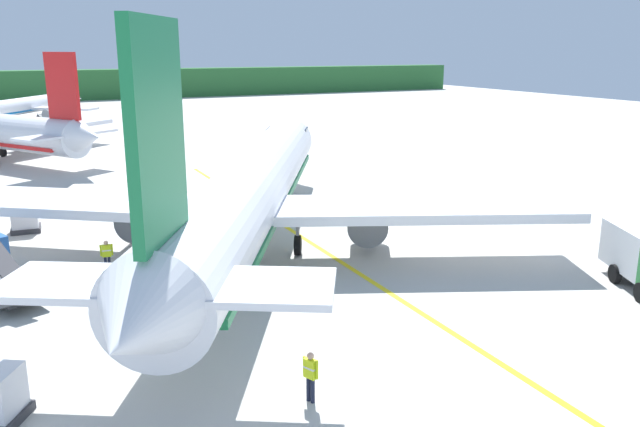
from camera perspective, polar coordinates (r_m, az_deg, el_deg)
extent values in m
cube|color=#B7B5AD|center=(59.07, -26.05, 2.21)|extent=(240.00, 320.00, 0.20)
cube|color=#28602D|center=(149.06, -26.34, 10.07)|extent=(216.00, 6.00, 6.35)
cylinder|color=white|center=(36.12, -5.92, 2.45)|extent=(20.85, 33.29, 3.80)
cone|color=white|center=(54.87, -2.65, 6.66)|extent=(4.32, 3.85, 3.61)
cone|color=white|center=(17.82, -16.34, -9.65)|extent=(4.38, 4.37, 3.23)
cube|color=#192333|center=(52.59, -2.92, 7.25)|extent=(3.99, 3.67, 0.60)
cube|color=white|center=(37.03, -20.50, 0.84)|extent=(15.85, 13.13, 0.50)
cylinder|color=slate|center=(37.93, -15.47, -0.32)|extent=(3.48, 3.87, 2.20)
cube|color=white|center=(33.99, 8.93, 0.43)|extent=(16.60, 10.70, 0.50)
cylinder|color=slate|center=(35.89, 4.24, -0.65)|extent=(3.48, 3.87, 2.20)
cube|color=#19723F|center=(19.40, -14.28, 7.07)|extent=(2.46, 4.02, 6.50)
cube|color=white|center=(20.54, -13.45, -6.18)|extent=(10.64, 7.86, 0.24)
cube|color=#19723F|center=(36.35, -5.87, 0.84)|extent=(18.93, 30.06, 0.36)
cylinder|color=black|center=(49.98, -3.29, 2.44)|extent=(0.84, 1.13, 1.10)
cylinder|color=gray|center=(49.82, -3.30, 3.34)|extent=(0.20, 0.20, 0.50)
cylinder|color=black|center=(35.96, -10.28, -2.62)|extent=(0.84, 1.13, 1.10)
cylinder|color=gray|center=(35.74, -10.33, -1.40)|extent=(0.20, 0.20, 0.50)
cylinder|color=black|center=(35.10, -1.99, -2.82)|extent=(0.84, 1.13, 1.10)
cylinder|color=gray|center=(34.87, -2.00, -1.57)|extent=(0.20, 0.20, 0.50)
cone|color=silver|center=(59.73, -19.92, 6.45)|extent=(3.99, 3.99, 2.89)
cube|color=silver|center=(77.17, -22.73, 7.13)|extent=(13.75, 12.45, 0.45)
cylinder|color=slate|center=(77.18, -24.83, 6.11)|extent=(3.23, 3.47, 1.97)
cube|color=red|center=(61.51, -21.95, 10.47)|extent=(2.45, 3.45, 5.81)
cube|color=silver|center=(61.88, -21.58, 6.55)|extent=(9.33, 7.55, 0.21)
cylinder|color=black|center=(74.49, -26.37, 4.92)|extent=(0.81, 0.99, 0.98)
cylinder|color=gray|center=(74.39, -26.43, 5.46)|extent=(0.18, 0.18, 0.45)
cylinder|color=white|center=(110.14, -24.90, 8.68)|extent=(14.92, 20.97, 2.47)
cone|color=white|center=(121.07, -21.69, 9.54)|extent=(2.90, 2.90, 2.10)
cube|color=white|center=(108.25, -21.81, 8.68)|extent=(10.05, 9.01, 0.33)
cylinder|color=slate|center=(108.19, -22.91, 8.15)|extent=(2.34, 2.53, 1.43)
cube|color=#0C66B2|center=(119.13, -22.31, 10.91)|extent=(1.77, 2.53, 4.23)
cube|color=white|center=(119.31, -22.16, 9.43)|extent=(6.81, 5.45, 0.16)
cube|color=#0C66B2|center=(110.20, -24.86, 8.33)|extent=(13.53, 18.94, 0.23)
cylinder|color=black|center=(110.25, -23.77, 7.79)|extent=(0.58, 0.72, 0.72)
cylinder|color=gray|center=(110.20, -23.80, 8.06)|extent=(0.13, 0.13, 0.33)
cylinder|color=black|center=(112.04, -25.26, 7.73)|extent=(0.58, 0.72, 0.72)
cylinder|color=gray|center=(111.99, -25.29, 7.99)|extent=(0.13, 0.13, 0.33)
cube|color=#4C4C51|center=(31.86, -26.11, -5.87)|extent=(3.56, 4.70, 0.24)
cube|color=#2D2D33|center=(31.19, -26.04, -4.38)|extent=(2.40, 4.35, 1.84)
cylinder|color=black|center=(34.70, -25.99, -4.72)|extent=(0.59, 0.94, 0.90)
cylinder|color=black|center=(32.30, -24.24, -5.90)|extent=(0.59, 0.94, 0.90)
cylinder|color=black|center=(34.15, 24.74, -4.88)|extent=(0.62, 0.94, 0.90)
cube|color=#333338|center=(43.58, -24.67, -1.25)|extent=(1.79, 1.79, 0.30)
cube|color=silver|center=(43.36, -24.79, -0.10)|extent=(1.58, 1.58, 1.52)
cube|color=silver|center=(43.20, -24.19, 0.75)|extent=(0.71, 1.55, 0.55)
cylinder|color=#191E33|center=(21.20, -0.66, -15.46)|extent=(0.14, 0.14, 0.85)
cylinder|color=#191E33|center=(21.30, -1.03, -15.30)|extent=(0.14, 0.14, 0.85)
cube|color=#CCE519|center=(20.89, -0.85, -13.61)|extent=(0.38, 0.49, 0.64)
cube|color=silver|center=(20.87, -0.85, -13.53)|extent=(0.39, 0.50, 0.06)
sphere|color=tan|center=(20.69, -0.86, -12.54)|extent=(0.23, 0.23, 0.23)
cylinder|color=#CCE519|center=(20.72, -0.28, -13.76)|extent=(0.09, 0.09, 0.61)
cylinder|color=#CCE519|center=(21.03, -1.42, -13.30)|extent=(0.09, 0.09, 0.61)
cylinder|color=#191E33|center=(34.21, -18.20, -4.28)|extent=(0.14, 0.14, 0.82)
cylinder|color=#191E33|center=(34.21, -18.50, -4.31)|extent=(0.14, 0.14, 0.82)
cube|color=#CCE519|center=(33.99, -18.45, -3.15)|extent=(0.46, 0.27, 0.61)
cube|color=silver|center=(33.98, -18.45, -3.10)|extent=(0.47, 0.28, 0.06)
sphere|color=tan|center=(33.87, -18.51, -2.48)|extent=(0.22, 0.22, 0.22)
cylinder|color=#CCE519|center=(33.98, -18.00, -3.07)|extent=(0.09, 0.09, 0.58)
cylinder|color=#CCE519|center=(33.98, -18.91, -3.14)|extent=(0.09, 0.09, 0.58)
cube|color=yellow|center=(33.83, 2.10, -4.47)|extent=(0.30, 60.00, 0.01)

